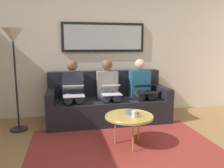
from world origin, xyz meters
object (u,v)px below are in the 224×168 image
(laptop_silver, at_px, (74,91))
(bowl, at_px, (131,112))
(coffee_table, at_px, (129,117))
(cup, at_px, (134,114))
(framed_mirror, at_px, (104,37))
(person_right, at_px, (73,90))
(couch, at_px, (108,103))
(person_left, at_px, (141,87))
(person_middle, at_px, (108,88))
(standing_lamp, at_px, (13,47))
(laptop_black, at_px, (146,89))
(laptop_white, at_px, (111,90))

(laptop_silver, bearing_deg, bowl, 132.33)
(coffee_table, height_order, cup, cup)
(cup, relative_size, laptop_silver, 0.23)
(framed_mirror, distance_m, person_right, 1.23)
(coffee_table, relative_size, bowl, 4.08)
(couch, distance_m, framed_mirror, 1.30)
(person_left, bearing_deg, person_middle, 0.00)
(couch, bearing_deg, person_right, 6.13)
(coffee_table, distance_m, person_middle, 1.17)
(person_middle, bearing_deg, couch, -90.00)
(bowl, distance_m, person_right, 1.33)
(cup, xyz_separation_m, laptop_silver, (0.76, -1.00, 0.15))
(framed_mirror, xyz_separation_m, standing_lamp, (1.55, 0.66, -0.18))
(cup, bearing_deg, standing_lamp, -31.48)
(laptop_black, xyz_separation_m, laptop_white, (0.64, -0.01, 0.00))
(framed_mirror, relative_size, laptop_white, 4.49)
(bowl, bearing_deg, person_left, -115.46)
(couch, height_order, framed_mirror, framed_mirror)
(laptop_silver, bearing_deg, laptop_white, 179.22)
(person_middle, relative_size, laptop_silver, 2.86)
(coffee_table, bearing_deg, laptop_white, -85.33)
(couch, xyz_separation_m, laptop_black, (-0.64, 0.31, 0.31))
(couch, distance_m, bowl, 1.16)
(couch, xyz_separation_m, laptop_white, (0.00, 0.30, 0.31))
(framed_mirror, xyz_separation_m, laptop_white, (0.00, 0.69, -0.92))
(laptop_white, relative_size, standing_lamp, 0.22)
(laptop_black, bearing_deg, person_middle, -20.93)
(couch, bearing_deg, bowl, 96.52)
(laptop_white, distance_m, laptop_silver, 0.64)
(cup, xyz_separation_m, bowl, (-0.01, -0.15, -0.02))
(coffee_table, xyz_separation_m, person_left, (-0.57, -1.15, 0.19))
(bowl, distance_m, person_left, 1.20)
(coffee_table, distance_m, laptop_black, 1.09)
(person_left, bearing_deg, standing_lamp, 5.19)
(coffee_table, relative_size, cup, 7.42)
(bowl, relative_size, standing_lamp, 0.10)
(couch, bearing_deg, laptop_silver, 24.66)
(couch, xyz_separation_m, person_right, (0.64, 0.07, 0.30))
(coffee_table, xyz_separation_m, laptop_black, (-0.57, -0.90, 0.20))
(couch, relative_size, coffee_table, 3.29)
(bowl, xyz_separation_m, person_middle, (0.13, -1.07, 0.15))
(coffee_table, bearing_deg, cup, 123.14)
(couch, xyz_separation_m, bowl, (-0.13, 1.14, 0.15))
(framed_mirror, bearing_deg, standing_lamp, 22.94)
(framed_mirror, height_order, laptop_black, framed_mirror)
(bowl, bearing_deg, couch, -83.48)
(couch, xyz_separation_m, coffee_table, (-0.07, 1.22, 0.11))
(person_right, bearing_deg, person_left, 180.00)
(framed_mirror, relative_size, laptop_silver, 4.10)
(person_left, relative_size, laptop_black, 3.22)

